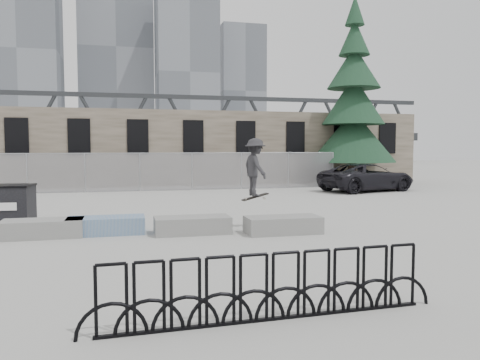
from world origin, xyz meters
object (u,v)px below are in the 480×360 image
planter_center_right (192,224)px  dumpster (0,205)px  planter_center_left (106,225)px  bike_rack (270,288)px  planter_offset (283,224)px  planter_far_left (43,228)px  suv (367,177)px  spruce_tree (353,109)px  skateboarder (255,167)px

planter_center_right → dumpster: (-5.31, 2.61, 0.36)m
planter_center_left → bike_rack: size_ratio=0.40×
planter_center_left → planter_offset: same height
planter_center_left → planter_far_left: bearing=-176.9°
planter_offset → suv: bearing=51.5°
spruce_tree → skateboarder: 17.12m
planter_far_left → planter_center_left: (1.56, 0.08, 0.00)m
bike_rack → planter_center_right: bearing=90.8°
planter_center_left → bike_rack: (2.34, -7.01, 0.19)m
planter_offset → spruce_tree: 18.05m
planter_far_left → bike_rack: (3.90, -6.93, 0.19)m
planter_center_left → dumpster: (-3.07, 2.12, 0.36)m
planter_center_left → skateboarder: (4.14, 0.06, 1.48)m
planter_far_left → planter_offset: same height
planter_center_left → dumpster: bearing=145.3°
spruce_tree → skateboarder: bearing=-126.7°
planter_offset → suv: size_ratio=0.38×
spruce_tree → suv: 5.86m
spruce_tree → skateboarder: size_ratio=6.44×
suv → skateboarder: 12.87m
planter_center_right → dumpster: 5.93m
planter_center_right → suv: size_ratio=0.38×
spruce_tree → planter_far_left: bearing=-139.1°
skateboarder → dumpster: bearing=63.3°
dumpster → spruce_tree: bearing=38.1°
planter_far_left → planter_offset: size_ratio=1.00×
planter_offset → dumpster: size_ratio=1.05×
planter_center_right → planter_offset: bearing=-13.1°
planter_far_left → bike_rack: bike_rack is taller
bike_rack → planter_offset: bearing=69.2°
spruce_tree → dumpster: bearing=-146.5°
planter_offset → dumpster: 8.31m
planter_offset → spruce_tree: bearing=56.6°
suv → skateboarder: (-8.79, -9.36, 1.00)m
planter_center_left → planter_center_right: 2.29m
planter_far_left → skateboarder: 5.89m
bike_rack → skateboarder: bearing=75.7°
spruce_tree → planter_center_right: bearing=-130.4°
planter_center_left → skateboarder: size_ratio=1.12×
planter_far_left → spruce_tree: bearing=40.9°
planter_far_left → dumpster: (-1.51, 2.21, 0.36)m
planter_far_left → suv: 17.33m
dumpster → suv: (15.99, 7.29, 0.12)m
skateboarder → spruce_tree: bearing=-47.4°
planter_center_left → bike_rack: 7.39m
planter_center_right → bike_rack: (0.10, -6.52, 0.19)m
planter_far_left → suv: bearing=33.3°
suv → skateboarder: size_ratio=2.93×
dumpster → suv: suv is taller
spruce_tree → planter_offset: bearing=-123.4°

